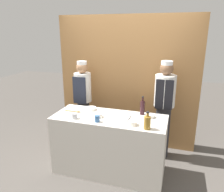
{
  "coord_description": "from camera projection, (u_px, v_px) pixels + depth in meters",
  "views": [
    {
      "loc": [
        0.93,
        -2.83,
        2.14
      ],
      "look_at": [
        0.0,
        0.13,
        1.19
      ],
      "focal_mm": 35.0,
      "sensor_mm": 36.0,
      "label": 1
    }
  ],
  "objects": [
    {
      "name": "cutting_board",
      "position": [
        119.0,
        117.0,
        3.16
      ],
      "size": [
        0.3,
        0.22,
        0.02
      ],
      "color": "white",
      "rests_on": "counter"
    },
    {
      "name": "cup_steel",
      "position": [
        74.0,
        116.0,
        3.13
      ],
      "size": [
        0.08,
        0.08,
        0.08
      ],
      "color": "#B7B7BC",
      "rests_on": "counter"
    },
    {
      "name": "sauce_bowl_brown",
      "position": [
        150.0,
        116.0,
        3.18
      ],
      "size": [
        0.13,
        0.13,
        0.05
      ],
      "color": "white",
      "rests_on": "counter"
    },
    {
      "name": "ground_plane",
      "position": [
        109.0,
        170.0,
        3.47
      ],
      "size": [
        14.0,
        14.0,
        0.0
      ],
      "primitive_type": "plane",
      "color": "#4C4742"
    },
    {
      "name": "wooden_spoon",
      "position": [
        75.0,
        111.0,
        3.39
      ],
      "size": [
        0.26,
        0.04,
        0.03
      ],
      "color": "#B2844C",
      "rests_on": "counter"
    },
    {
      "name": "chef_left",
      "position": [
        83.0,
        100.0,
        4.04
      ],
      "size": [
        0.31,
        0.31,
        1.61
      ],
      "color": "#28282D",
      "rests_on": "ground_plane"
    },
    {
      "name": "sauce_bowl_orange",
      "position": [
        133.0,
        123.0,
        2.92
      ],
      "size": [
        0.12,
        0.12,
        0.06
      ],
      "color": "white",
      "rests_on": "counter"
    },
    {
      "name": "cup_blue",
      "position": [
        97.0,
        119.0,
        3.02
      ],
      "size": [
        0.07,
        0.07,
        0.09
      ],
      "color": "#386093",
      "rests_on": "counter"
    },
    {
      "name": "bottle_wine",
      "position": [
        142.0,
        107.0,
        3.26
      ],
      "size": [
        0.07,
        0.07,
        0.28
      ],
      "color": "black",
      "rests_on": "counter"
    },
    {
      "name": "bottle_vinegar",
      "position": [
        147.0,
        122.0,
        2.78
      ],
      "size": [
        0.09,
        0.09,
        0.24
      ],
      "color": "olive",
      "rests_on": "counter"
    },
    {
      "name": "chef_right",
      "position": [
        164.0,
        107.0,
        3.62
      ],
      "size": [
        0.34,
        0.34,
        1.67
      ],
      "color": "#28282D",
      "rests_on": "ground_plane"
    },
    {
      "name": "sauce_bowl_white",
      "position": [
        91.0,
        108.0,
        3.47
      ],
      "size": [
        0.16,
        0.16,
        0.04
      ],
      "color": "white",
      "rests_on": "counter"
    },
    {
      "name": "cabinet_wall",
      "position": [
        127.0,
        82.0,
        4.1
      ],
      "size": [
        2.6,
        0.18,
        2.4
      ],
      "color": "olive",
      "rests_on": "ground_plane"
    },
    {
      "name": "sauce_bowl_yellow",
      "position": [
        98.0,
        115.0,
        3.18
      ],
      "size": [
        0.12,
        0.12,
        0.06
      ],
      "color": "white",
      "rests_on": "counter"
    },
    {
      "name": "counter",
      "position": [
        109.0,
        144.0,
        3.34
      ],
      "size": [
        1.66,
        0.67,
        0.91
      ],
      "color": "beige",
      "rests_on": "ground_plane"
    }
  ]
}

